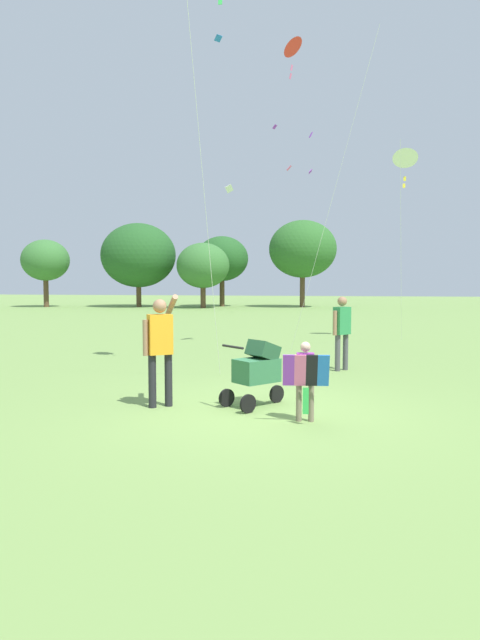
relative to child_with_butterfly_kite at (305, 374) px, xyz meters
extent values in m
plane|color=#75994C|center=(-0.65, 0.52, -0.66)|extent=(120.00, 120.00, 0.00)
cylinder|color=brown|center=(-19.91, 29.51, 0.33)|extent=(0.36, 0.36, 1.98)
ellipsoid|color=#387033|center=(-19.91, 29.51, 2.70)|extent=(3.45, 3.11, 2.94)
cylinder|color=brown|center=(-13.39, 30.78, 0.12)|extent=(0.36, 0.36, 1.55)
ellipsoid|color=#235623|center=(-13.39, 30.78, 3.05)|extent=(5.40, 4.86, 4.59)
cylinder|color=brown|center=(-8.41, 29.85, 0.08)|extent=(0.36, 0.36, 1.47)
ellipsoid|color=#387033|center=(-8.41, 29.85, 2.28)|extent=(3.67, 3.30, 3.12)
cylinder|color=brown|center=(-7.61, 32.58, 0.32)|extent=(0.36, 0.36, 1.96)
ellipsoid|color=#235623|center=(-7.61, 32.58, 2.85)|extent=(3.86, 3.47, 3.28)
cylinder|color=brown|center=(-1.69, 32.24, 0.45)|extent=(0.36, 0.36, 2.23)
ellipsoid|color=#2D6628|center=(-1.69, 32.24, 3.48)|extent=(4.79, 4.31, 4.07)
cylinder|color=#7F705B|center=(0.08, 0.04, -0.39)|extent=(0.08, 0.08, 0.54)
cylinder|color=#7F705B|center=(-0.09, 0.02, -0.39)|extent=(0.08, 0.08, 0.54)
cube|color=purple|center=(0.00, 0.03, 0.09)|extent=(0.25, 0.17, 0.41)
cylinder|color=beige|center=(0.14, 0.04, 0.06)|extent=(0.06, 0.06, 0.36)
cylinder|color=beige|center=(-0.15, 0.01, 0.06)|extent=(0.06, 0.06, 0.36)
sphere|color=beige|center=(0.00, 0.03, 0.37)|extent=(0.14, 0.14, 0.14)
cube|color=blue|center=(0.25, -0.13, 0.08)|extent=(0.17, 0.17, 0.44)
cube|color=black|center=(0.09, -0.14, 0.08)|extent=(0.17, 0.17, 0.44)
cube|color=pink|center=(-0.06, -0.16, 0.08)|extent=(0.17, 0.17, 0.44)
cube|color=purple|center=(-0.22, -0.17, 0.08)|extent=(0.17, 0.17, 0.44)
cube|color=green|center=(0.02, -0.17, -0.33)|extent=(0.08, 0.02, 0.36)
cylinder|color=#232328|center=(-2.34, 0.48, -0.25)|extent=(0.12, 0.12, 0.81)
cylinder|color=#232328|center=(-2.13, 0.61, -0.25)|extent=(0.12, 0.12, 0.81)
cube|color=orange|center=(-2.23, 0.55, 0.46)|extent=(0.42, 0.38, 0.61)
cylinder|color=#A37556|center=(-2.42, 0.43, 0.42)|extent=(0.09, 0.09, 0.54)
cylinder|color=#A37556|center=(-2.12, 0.78, 0.88)|extent=(0.34, 0.47, 0.38)
sphere|color=#A37556|center=(-2.23, 0.55, 0.89)|extent=(0.21, 0.21, 0.21)
cylinder|color=black|center=(-0.50, 1.12, -0.52)|extent=(0.22, 0.23, 0.28)
cylinder|color=black|center=(-1.23, 0.71, -0.52)|extent=(0.22, 0.23, 0.28)
cylinder|color=black|center=(-0.85, 0.36, -0.52)|extent=(0.22, 0.23, 0.28)
cube|color=#337247|center=(-0.78, 0.81, -0.10)|extent=(0.76, 0.77, 0.36)
cube|color=#235031|center=(-0.70, 0.91, 0.20)|extent=(0.59, 0.59, 0.35)
cylinder|color=black|center=(-1.09, 0.47, 0.30)|extent=(0.38, 0.35, 0.04)
cube|color=green|center=(-1.88, 3.53, 6.75)|extent=(0.08, 0.05, 0.14)
cylinder|color=silver|center=(-1.94, 2.10, 3.37)|extent=(0.10, 2.82, 8.06)
cone|color=white|center=(2.60, 10.89, 5.15)|extent=(0.84, 0.71, 0.53)
cube|color=yellow|center=(2.60, 10.93, 4.50)|extent=(0.08, 0.03, 0.14)
cube|color=yellow|center=(2.58, 10.91, 4.28)|extent=(0.08, 0.04, 0.14)
cylinder|color=silver|center=(2.33, 9.25, 2.14)|extent=(0.54, 3.30, 5.59)
cone|color=red|center=(-0.74, 7.49, 7.40)|extent=(0.65, 0.73, 0.44)
cube|color=pink|center=(-0.76, 7.47, 6.86)|extent=(0.07, 0.09, 0.14)
cube|color=pink|center=(-0.79, 7.45, 6.64)|extent=(0.07, 0.09, 0.14)
cylinder|color=silver|center=(0.32, 6.82, 3.29)|extent=(2.14, 1.36, 7.90)
cube|color=pink|center=(-1.98, 22.84, 7.31)|extent=(0.27, 0.28, 0.27)
cube|color=blue|center=(-7.16, 29.21, 17.08)|extent=(0.60, 0.55, 0.34)
cube|color=purple|center=(-0.85, 23.31, 7.18)|extent=(0.20, 0.31, 0.28)
cube|color=purple|center=(-2.79, 23.04, 9.57)|extent=(0.27, 0.28, 0.21)
cube|color=white|center=(-5.80, 25.71, 6.77)|extent=(0.46, 0.43, 0.51)
cube|color=purple|center=(-1.05, 28.49, 10.45)|extent=(0.28, 0.33, 0.34)
cylinder|color=#4C4C51|center=(0.66, 4.57, -0.27)|extent=(0.11, 0.11, 0.78)
cylinder|color=#4C4C51|center=(0.49, 4.39, -0.27)|extent=(0.11, 0.11, 0.78)
cube|color=#2D8C4C|center=(0.57, 4.48, 0.42)|extent=(0.39, 0.39, 0.59)
cylinder|color=#A37556|center=(0.72, 4.64, 0.38)|extent=(0.08, 0.08, 0.52)
cylinder|color=#A37556|center=(0.42, 4.33, 0.38)|extent=(0.08, 0.08, 0.52)
sphere|color=#A37556|center=(0.57, 4.48, 0.83)|extent=(0.20, 0.20, 0.20)
camera|label=1|loc=(0.33, -7.54, 1.29)|focal=31.11mm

